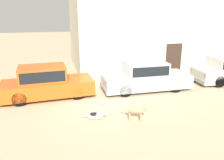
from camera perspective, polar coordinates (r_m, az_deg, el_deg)
ground_plane at (r=10.83m, az=-2.38°, el=-5.05°), size 80.00×80.00×0.00m
parked_sedan_nearest at (r=11.41m, az=-16.30°, el=-0.46°), size 4.56×2.03×1.57m
parked_sedan_second at (r=12.19m, az=8.49°, el=0.99°), size 4.77×1.81×1.52m
apartment_block at (r=19.25m, az=17.94°, el=17.42°), size 17.27×6.91×8.99m
stray_dog_spotted at (r=8.92m, az=-4.04°, el=-8.92°), size 1.00×0.36×0.37m
stray_dog_tan at (r=8.78m, az=6.25°, el=-7.70°), size 0.99×0.48×0.63m
stray_cat at (r=10.44m, az=-2.74°, el=-5.43°), size 0.27×0.57×0.17m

